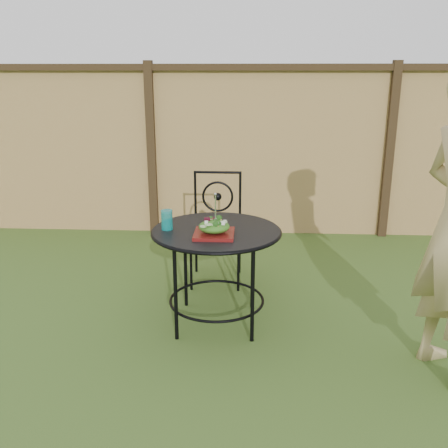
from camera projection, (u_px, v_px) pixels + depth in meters
name	position (u px, v px, depth m)	size (l,w,h in m)	color
ground	(275.00, 324.00, 3.69)	(60.00, 60.00, 0.00)	#294917
fence	(269.00, 151.00, 5.51)	(8.00, 0.12, 1.90)	tan
patio_table	(216.00, 248.00, 3.55)	(0.92, 0.92, 0.72)	black
patio_chair	(217.00, 225.00, 4.36)	(0.46, 0.46, 0.95)	black
salad_plate	(214.00, 234.00, 3.38)	(0.27, 0.27, 0.02)	#50120B
salad	(214.00, 227.00, 3.36)	(0.21, 0.21, 0.08)	#235614
fork	(215.00, 208.00, 3.33)	(0.01, 0.01, 0.18)	silver
drinking_glass	(167.00, 220.00, 3.49)	(0.08, 0.08, 0.14)	#0B817F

